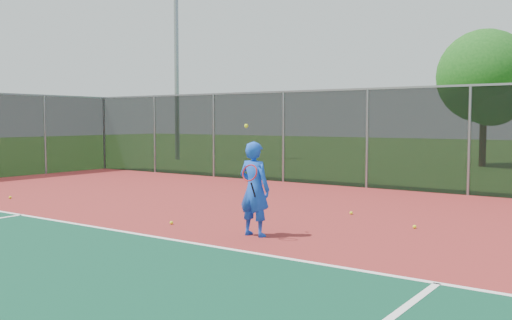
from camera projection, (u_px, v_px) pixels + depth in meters
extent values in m
cube|color=maroon|center=(261.00, 278.00, 7.48)|extent=(30.00, 20.00, 0.02)
cube|color=white|center=(438.00, 283.00, 7.15)|extent=(22.00, 0.10, 0.00)
cube|color=black|center=(469.00, 141.00, 15.54)|extent=(30.00, 0.04, 3.00)
cube|color=gray|center=(471.00, 85.00, 15.43)|extent=(30.00, 0.06, 0.06)
imported|color=blue|center=(254.00, 189.00, 10.07)|extent=(0.62, 0.41, 1.68)
cylinder|color=black|center=(253.00, 190.00, 9.78)|extent=(0.03, 0.15, 0.27)
torus|color=#A51414|center=(250.00, 173.00, 9.68)|extent=(0.30, 0.13, 0.29)
sphere|color=yellow|center=(246.00, 126.00, 10.22)|extent=(0.07, 0.07, 0.07)
sphere|color=yellow|center=(10.00, 197.00, 14.92)|extent=(0.07, 0.07, 0.07)
sphere|color=yellow|center=(351.00, 213.00, 12.41)|extent=(0.07, 0.07, 0.07)
sphere|color=yellow|center=(415.00, 227.00, 10.80)|extent=(0.07, 0.07, 0.07)
sphere|color=yellow|center=(171.00, 223.00, 11.23)|extent=(0.07, 0.07, 0.07)
cylinder|color=gray|center=(176.00, 55.00, 29.88)|extent=(0.24, 0.24, 10.98)
cylinder|color=#352413|center=(483.00, 140.00, 25.52)|extent=(0.30, 0.30, 2.34)
sphere|color=#164D14|center=(485.00, 76.00, 25.32)|extent=(4.16, 4.16, 4.16)
sphere|color=#164D14|center=(492.00, 93.00, 24.90)|extent=(2.86, 2.86, 2.86)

